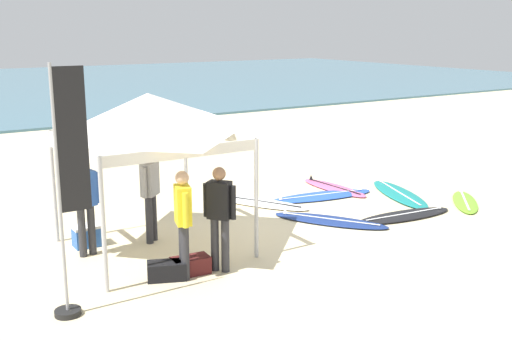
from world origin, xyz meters
TOP-DOWN VIEW (x-y plane):
  - ground_plane at (0.00, 0.00)m, footprint 80.00×80.00m
  - canopy_tent at (-2.27, 0.26)m, footprint 2.75×2.75m
  - surfboard_blue at (2.35, 1.32)m, footprint 2.64×1.09m
  - surfboard_lime at (4.73, -0.79)m, footprint 1.66×1.67m
  - surfboard_black at (2.85, -0.80)m, footprint 2.34×0.85m
  - surfboard_navy at (1.33, -0.23)m, footprint 1.84×2.33m
  - surfboard_teal at (3.98, 0.48)m, footprint 1.56×2.63m
  - surfboard_white at (0.85, 1.63)m, footprint 1.70×2.36m
  - surfboard_pink at (3.07, 1.74)m, footprint 0.67×2.11m
  - person_black at (-1.77, -1.25)m, footprint 0.39×0.45m
  - person_yellow at (-2.37, -1.18)m, footprint 0.31×0.53m
  - person_blue at (-3.34, 0.58)m, footprint 0.54×0.29m
  - person_grey at (-2.14, 0.63)m, footprint 0.43×0.40m
  - banner_flag at (-4.18, -1.51)m, footprint 0.60×0.36m
  - gear_bag_near_tent at (-2.64, -1.10)m, footprint 0.68×0.52m
  - gear_bag_by_pole at (-2.24, -1.11)m, footprint 0.63×0.37m
  - cooler_box at (-3.20, 1.03)m, footprint 0.50×0.36m

SIDE VIEW (x-z plane):
  - ground_plane at x=0.00m, z-range 0.00..0.00m
  - surfboard_blue at x=2.35m, z-range -0.06..0.13m
  - surfboard_teal at x=3.98m, z-range -0.06..0.13m
  - surfboard_navy at x=1.33m, z-range -0.06..0.13m
  - surfboard_white at x=0.85m, z-range -0.06..0.13m
  - surfboard_black at x=2.85m, z-range -0.06..0.13m
  - surfboard_pink at x=3.07m, z-range -0.06..0.13m
  - surfboard_lime at x=4.73m, z-range -0.06..0.13m
  - gear_bag_near_tent at x=-2.64m, z-range 0.00..0.28m
  - gear_bag_by_pole at x=-2.24m, z-range 0.00..0.28m
  - cooler_box at x=-3.20m, z-range 0.00..0.39m
  - person_black at x=-1.77m, z-range 0.13..1.84m
  - person_yellow at x=-2.37m, z-range 0.13..1.84m
  - person_blue at x=-3.34m, z-range 0.13..1.84m
  - person_grey at x=-2.14m, z-range 0.13..1.84m
  - banner_flag at x=-4.18m, z-range -0.13..3.27m
  - canopy_tent at x=-2.27m, z-range 1.01..3.76m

